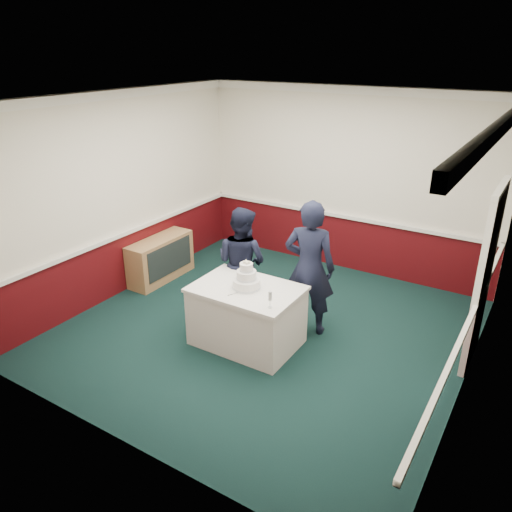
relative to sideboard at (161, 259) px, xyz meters
The scene contains 9 objects.
ground 2.35m from the sideboard, 11.92° to the right, with size 5.00×5.00×0.00m, color black.
room_shell 2.86m from the sideboard, ahead, with size 5.00×5.00×3.00m.
sideboard is the anchor object (origin of this frame).
cake_table 2.39m from the sideboard, 21.43° to the right, with size 1.32×0.92×0.79m.
wedding_cake 2.46m from the sideboard, 21.43° to the right, with size 0.35×0.35×0.36m.
cake_knife 2.49m from the sideboard, 26.05° to the right, with size 0.01×0.22×0.01m, color silver.
champagne_flute 3.02m from the sideboard, 22.94° to the right, with size 0.05×0.05×0.21m.
person_man 1.81m from the sideboard, ahead, with size 0.77×0.60×1.58m, color black.
person_woman 2.80m from the sideboard, ahead, with size 0.66×0.43×1.82m, color black.
Camera 1 is at (2.96, -5.01, 3.56)m, focal length 35.00 mm.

